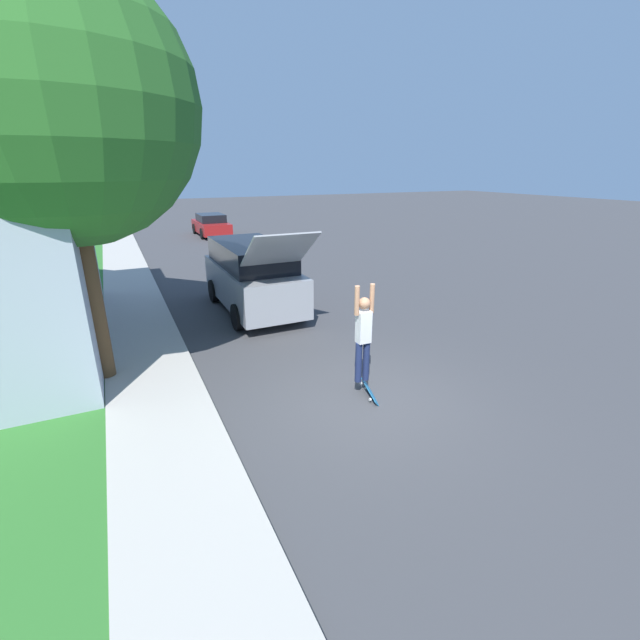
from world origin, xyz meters
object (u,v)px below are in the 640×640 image
suv_parked (253,275)px  car_down_street (211,225)px  lawn_tree_near (57,106)px  skateboard (370,392)px  skateboarder (363,333)px

suv_parked → car_down_street: size_ratio=1.27×
suv_parked → car_down_street: suv_parked is taller
lawn_tree_near → skateboard: lawn_tree_near is taller
suv_parked → skateboard: (0.41, -6.14, -1.03)m
car_down_street → skateboard: 22.45m
lawn_tree_near → skateboarder: size_ratio=3.92×
car_down_street → skateboarder: skateboarder is taller
skateboarder → car_down_street: bearing=85.0°
lawn_tree_near → car_down_street: 20.90m
lawn_tree_near → skateboarder: (4.51, -2.84, -3.92)m
lawn_tree_near → skateboarder: 6.62m
skateboard → skateboarder: bearing=122.3°
suv_parked → skateboarder: size_ratio=2.83×
skateboarder → skateboard: (0.10, -0.16, -1.20)m
lawn_tree_near → skateboard: size_ratio=9.23×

